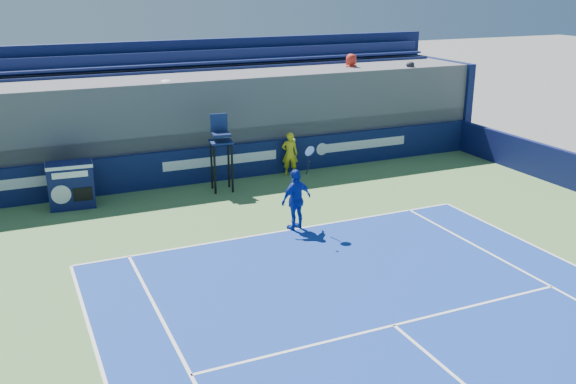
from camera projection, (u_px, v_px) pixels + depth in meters
name	position (u px, v px, depth m)	size (l,w,h in m)	color
ball_person	(290.00, 154.00, 22.20)	(0.56, 0.37, 1.53)	yellow
back_hoarding	(221.00, 163.00, 21.69)	(20.40, 0.21, 1.20)	#0C1644
match_clock	(71.00, 184.00, 18.99)	(1.37, 0.82, 1.40)	#0E1446
umpire_chair	(221.00, 145.00, 20.33)	(0.78, 0.78, 2.48)	black
tennis_player	(296.00, 199.00, 17.27)	(1.07, 0.68, 2.57)	#142DA6
stadium_seating	(202.00, 116.00, 23.09)	(21.00, 4.05, 4.40)	#515055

